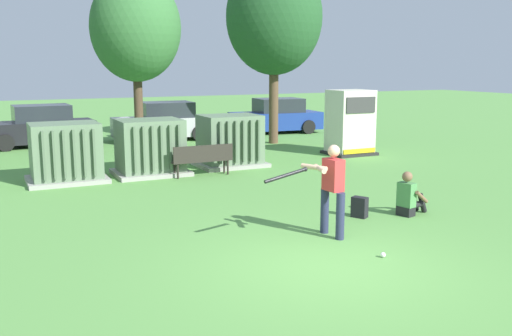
{
  "coord_description": "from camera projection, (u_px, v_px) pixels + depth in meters",
  "views": [
    {
      "loc": [
        -4.85,
        -7.38,
        3.2
      ],
      "look_at": [
        0.38,
        3.5,
        1.0
      ],
      "focal_mm": 40.09,
      "sensor_mm": 36.0,
      "label": 1
    }
  ],
  "objects": [
    {
      "name": "ground_plane",
      "position": [
        329.0,
        266.0,
        9.18
      ],
      "size": [
        96.0,
        96.0,
        0.0
      ],
      "primitive_type": "plane",
      "color": "#5B9947"
    },
    {
      "name": "transformer_west",
      "position": [
        66.0,
        153.0,
        15.65
      ],
      "size": [
        2.1,
        1.7,
        1.62
      ],
      "color": "#9E9B93",
      "rests_on": "ground"
    },
    {
      "name": "transformer_mid_west",
      "position": [
        150.0,
        148.0,
        16.67
      ],
      "size": [
        2.1,
        1.7,
        1.62
      ],
      "color": "#9E9B93",
      "rests_on": "ground"
    },
    {
      "name": "transformer_mid_east",
      "position": [
        230.0,
        141.0,
        18.09
      ],
      "size": [
        2.1,
        1.7,
        1.62
      ],
      "color": "#9E9B93",
      "rests_on": "ground"
    },
    {
      "name": "generator_enclosure",
      "position": [
        350.0,
        123.0,
        20.37
      ],
      "size": [
        1.6,
        1.4,
        2.3
      ],
      "color": "#262626",
      "rests_on": "ground"
    },
    {
      "name": "park_bench",
      "position": [
        202.0,
        158.0,
        16.44
      ],
      "size": [
        1.8,
        0.4,
        0.92
      ],
      "color": "#2D2823",
      "rests_on": "ground"
    },
    {
      "name": "batter",
      "position": [
        330.0,
        186.0,
        10.59
      ],
      "size": [
        1.61,
        0.72,
        1.74
      ],
      "color": "#282D4C",
      "rests_on": "ground"
    },
    {
      "name": "sports_ball",
      "position": [
        383.0,
        255.0,
        9.58
      ],
      "size": [
        0.09,
        0.09,
        0.09
      ],
      "primitive_type": "sphere",
      "color": "white",
      "rests_on": "ground"
    },
    {
      "name": "seated_spectator",
      "position": [
        409.0,
        198.0,
        12.24
      ],
      "size": [
        0.78,
        0.62,
        0.96
      ],
      "color": "black",
      "rests_on": "ground"
    },
    {
      "name": "backpack",
      "position": [
        360.0,
        207.0,
        12.07
      ],
      "size": [
        0.36,
        0.38,
        0.44
      ],
      "color": "black",
      "rests_on": "ground"
    },
    {
      "name": "tree_center_left",
      "position": [
        136.0,
        28.0,
        21.95
      ],
      "size": [
        3.47,
        3.47,
        6.64
      ],
      "color": "#4C3828",
      "rests_on": "ground"
    },
    {
      "name": "tree_center_right",
      "position": [
        274.0,
        18.0,
        22.56
      ],
      "size": [
        3.82,
        3.82,
        7.29
      ],
      "color": "brown",
      "rests_on": "ground"
    },
    {
      "name": "parked_car_left_of_center",
      "position": [
        40.0,
        127.0,
        22.47
      ],
      "size": [
        4.27,
        2.05,
        1.62
      ],
      "color": "black",
      "rests_on": "ground"
    },
    {
      "name": "parked_car_right_of_center",
      "position": [
        164.0,
        122.0,
        24.29
      ],
      "size": [
        4.26,
        2.03,
        1.62
      ],
      "color": "#B2B2B7",
      "rests_on": "ground"
    },
    {
      "name": "parked_car_rightmost",
      "position": [
        276.0,
        117.0,
        26.81
      ],
      "size": [
        4.33,
        2.18,
        1.62
      ],
      "color": "navy",
      "rests_on": "ground"
    }
  ]
}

